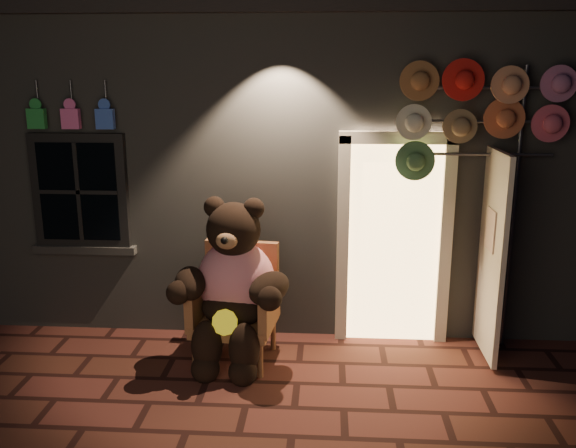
{
  "coord_description": "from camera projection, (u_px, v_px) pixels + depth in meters",
  "views": [
    {
      "loc": [
        0.67,
        -4.6,
        2.78
      ],
      "look_at": [
        0.3,
        1.0,
        1.35
      ],
      "focal_mm": 38.0,
      "sensor_mm": 36.0,
      "label": 1
    }
  ],
  "objects": [
    {
      "name": "wicker_armchair",
      "position": [
        237.0,
        303.0,
        5.95
      ],
      "size": [
        0.85,
        0.78,
        1.13
      ],
      "rotation": [
        0.0,
        0.0,
        -0.11
      ],
      "color": "#9C603C",
      "rests_on": "ground"
    },
    {
      "name": "hat_rack",
      "position": [
        480.0,
        113.0,
        5.69
      ],
      "size": [
        1.61,
        0.22,
        2.84
      ],
      "color": "#59595E",
      "rests_on": "ground"
    },
    {
      "name": "shop_building",
      "position": [
        281.0,
        145.0,
        8.6
      ],
      "size": [
        7.3,
        5.95,
        3.51
      ],
      "color": "slate",
      "rests_on": "ground"
    },
    {
      "name": "teddy_bear",
      "position": [
        233.0,
        285.0,
        5.75
      ],
      "size": [
        1.2,
        0.98,
        1.65
      ],
      "rotation": [
        0.0,
        0.0,
        -0.11
      ],
      "color": "red",
      "rests_on": "ground"
    },
    {
      "name": "ground",
      "position": [
        246.0,
        406.0,
        5.18
      ],
      "size": [
        60.0,
        60.0,
        0.0
      ],
      "primitive_type": "plane",
      "color": "#542620",
      "rests_on": "ground"
    }
  ]
}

